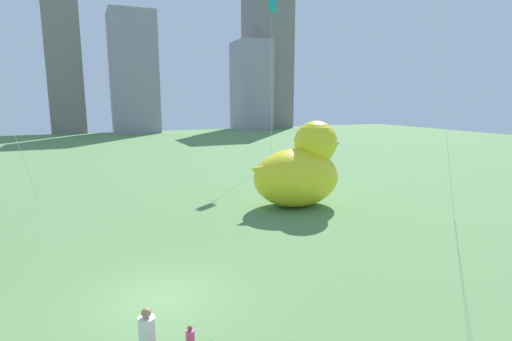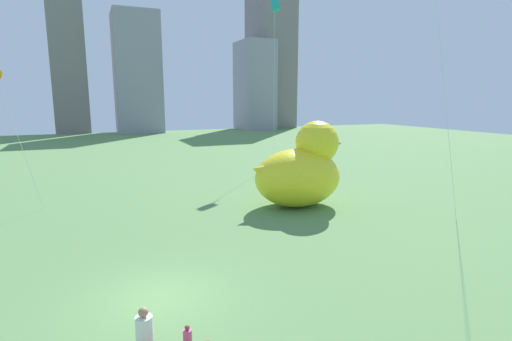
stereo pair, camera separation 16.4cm
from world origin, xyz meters
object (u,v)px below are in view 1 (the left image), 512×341
(person_child, at_px, (190,341))
(giant_inflatable_duck, at_px, (300,170))
(kite_teal, at_px, (273,6))
(person_adult, at_px, (148,337))

(person_child, distance_m, giant_inflatable_duck, 15.41)
(person_child, distance_m, kite_teal, 33.93)
(giant_inflatable_duck, bearing_deg, kite_teal, 69.99)
(giant_inflatable_duck, distance_m, kite_teal, 20.40)
(person_adult, height_order, person_child, person_adult)
(person_child, bearing_deg, giant_inflatable_duck, 49.66)
(giant_inflatable_duck, xyz_separation_m, kite_teal, (5.40, 14.82, 12.94))
(person_child, relative_size, giant_inflatable_duck, 0.15)
(person_adult, relative_size, kite_teal, 0.11)
(person_child, relative_size, kite_teal, 0.06)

